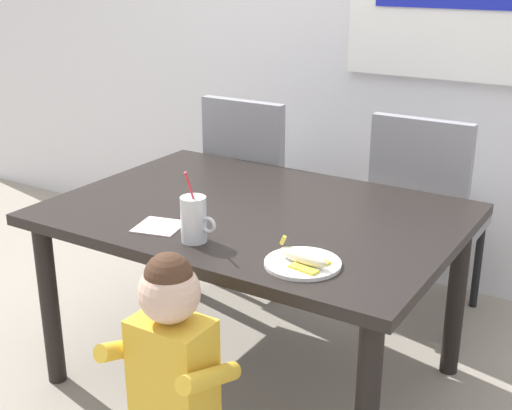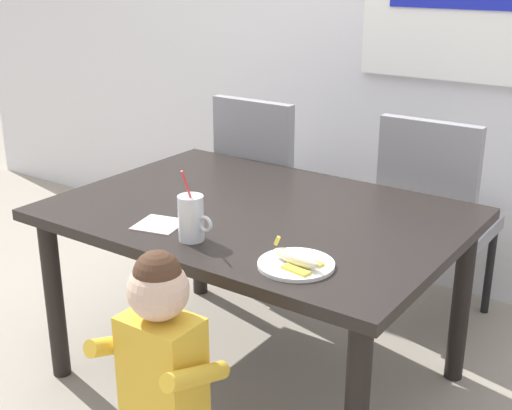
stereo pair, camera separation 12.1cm
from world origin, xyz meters
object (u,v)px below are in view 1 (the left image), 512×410
milk_cup (194,222)px  snack_plate (303,263)px  dining_chair_right (424,209)px  peeled_banana (304,258)px  dining_table (255,230)px  toddler_standing (172,357)px  paper_napkin (159,226)px  dining_chair_left (256,182)px

milk_cup → snack_plate: size_ratio=1.07×
dining_chair_right → peeled_banana: size_ratio=5.49×
dining_table → dining_chair_right: bearing=62.9°
toddler_standing → peeled_banana: (0.21, 0.37, 0.21)m
dining_table → paper_napkin: size_ratio=9.66×
dining_table → paper_napkin: (-0.18, -0.32, 0.08)m
toddler_standing → snack_plate: (0.20, 0.38, 0.18)m
paper_napkin → milk_cup: bearing=-11.6°
dining_table → milk_cup: bearing=-91.1°
dining_table → dining_chair_left: size_ratio=1.51×
snack_plate → paper_napkin: 0.56m
dining_chair_right → paper_napkin: 1.24m
snack_plate → paper_napkin: size_ratio=1.53×
dining_chair_left → peeled_banana: bearing=127.9°
paper_napkin → peeled_banana: bearing=-2.8°
dining_chair_left → paper_napkin: dining_chair_left is taller
paper_napkin → snack_plate: bearing=-1.6°
paper_napkin → dining_table: bearing=60.3°
milk_cup → paper_napkin: (-0.18, 0.04, -0.06)m
dining_table → dining_chair_left: bearing=121.6°
toddler_standing → milk_cup: size_ratio=3.40×
snack_plate → paper_napkin: (-0.56, 0.02, -0.00)m
toddler_standing → peeled_banana: 0.47m
dining_chair_left → dining_table: bearing=121.6°
toddler_standing → paper_napkin: bearing=132.2°
peeled_banana → paper_napkin: size_ratio=1.17×
milk_cup → snack_plate: (0.38, 0.02, -0.06)m
dining_table → dining_chair_left: 0.82m
dining_chair_left → milk_cup: (0.42, -1.05, 0.23)m
dining_chair_left → toddler_standing: 1.54m
dining_table → snack_plate: bearing=-41.8°
dining_chair_left → toddler_standing: bearing=113.1°
dining_chair_left → paper_napkin: size_ratio=6.40×
toddler_standing → snack_plate: bearing=62.3°
peeled_banana → dining_chair_left: bearing=127.9°
dining_chair_right → paper_napkin: dining_chair_right is taller
dining_chair_right → toddler_standing: 1.49m
dining_chair_right → milk_cup: (-0.40, -1.12, 0.23)m
dining_table → paper_napkin: bearing=-119.7°
dining_chair_right → toddler_standing: dining_chair_right is taller
toddler_standing → milk_cup: bearing=117.0°
dining_table → snack_plate: (0.38, -0.34, 0.09)m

